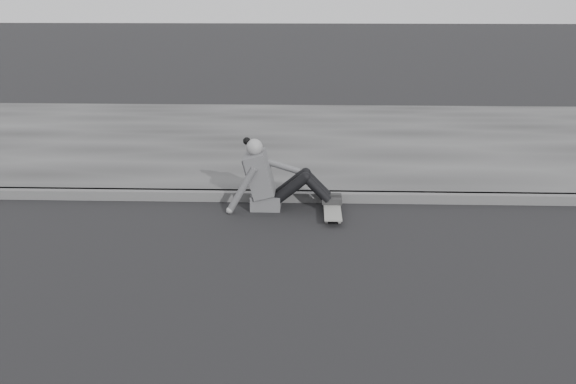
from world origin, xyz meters
name	(u,v)px	position (x,y,z in m)	size (l,w,h in m)	color
ground	(423,298)	(0.00, 0.00, 0.00)	(80.00, 80.00, 0.00)	black
curb	(389,197)	(0.00, 2.58, 0.06)	(24.00, 0.16, 0.12)	#4F4F4F
sidewalk	(369,141)	(0.00, 5.60, 0.06)	(24.00, 6.00, 0.12)	#393939
skateboard	(332,210)	(-0.73, 2.06, 0.07)	(0.20, 0.78, 0.09)	gray
seated_woman	(271,180)	(-1.46, 2.30, 0.36)	(1.38, 0.46, 0.88)	#4D4D4F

